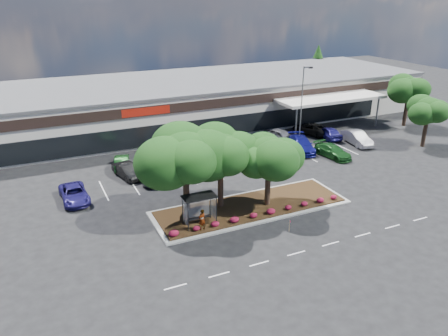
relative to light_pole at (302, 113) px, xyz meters
name	(u,v)px	position (x,y,z in m)	size (l,w,h in m)	color
ground	(294,223)	(-11.38, -16.07, -4.53)	(160.00, 160.00, 0.00)	black
retail_store	(169,102)	(-11.32, 17.84, -1.38)	(80.40, 25.20, 6.25)	silver
landscape_island	(251,207)	(-13.38, -12.07, -4.41)	(18.00, 6.00, 0.26)	#9C9B97
lane_markings	(238,179)	(-11.52, -5.64, -4.52)	(33.12, 20.06, 0.01)	silver
shrub_row	(262,213)	(-13.38, -14.17, -4.02)	(17.00, 0.80, 0.50)	maroon
bus_shelter	(199,201)	(-18.88, -13.12, -2.22)	(2.75, 1.55, 2.59)	black
island_tree_west	(186,174)	(-19.38, -11.57, -0.33)	(7.20, 7.20, 7.89)	#0E380F
island_tree_mid	(220,168)	(-15.88, -10.87, -0.61)	(6.60, 6.60, 7.32)	#0E380F
island_tree_east	(268,171)	(-11.88, -12.37, -1.02)	(5.80, 5.80, 6.50)	#0E380F
tree_east_near	(427,122)	(14.62, -6.07, -1.28)	(5.60, 5.60, 6.51)	#0E380F
tree_east_far	(407,100)	(19.62, 1.93, -0.72)	(6.40, 6.40, 7.62)	#0E380F
conifer_north_east	(317,68)	(22.62, 27.93, -0.03)	(3.96, 3.96, 9.00)	#0E380F
person_waiting	(202,220)	(-19.06, -14.22, -3.35)	(0.67, 0.44, 1.84)	#594C47
light_pole	(302,113)	(0.00, 0.00, 0.00)	(1.41, 0.78, 10.20)	#9C9B97
survey_stake	(290,224)	(-12.48, -17.07, -3.88)	(0.07, 0.14, 1.02)	tan
car_0	(74,194)	(-27.75, -3.77, -3.82)	(2.35, 5.09, 1.41)	navy
car_1	(127,171)	(-21.94, -0.18, -3.78)	(1.59, 4.56, 1.50)	black
car_2	(153,174)	(-19.68, -2.11, -3.82)	(2.36, 5.12, 1.42)	#52525A
car_3	(219,160)	(-11.81, -1.34, -3.78)	(1.58, 4.53, 1.49)	black
car_4	(226,159)	(-10.83, -1.24, -3.82)	(1.68, 4.18, 1.42)	silver
car_5	(267,155)	(-6.01, -2.19, -3.86)	(1.42, 4.06, 1.34)	black
car_6	(301,144)	(-0.46, -1.02, -3.67)	(2.40, 5.90, 1.71)	navy
car_7	(333,151)	(1.70, -4.42, -3.79)	(2.07, 5.08, 1.47)	#1B521C
car_8	(357,138)	(7.48, -1.89, -3.67)	(1.82, 5.21, 1.72)	slate
car_9	(122,162)	(-21.85, 2.66, -3.81)	(1.53, 4.39, 1.45)	#144217
car_10	(168,155)	(-16.49, 2.57, -3.78)	(1.59, 4.56, 1.50)	#662E09
car_11	(163,146)	(-16.10, 5.89, -3.76)	(2.56, 5.55, 1.54)	silver
car_12	(212,148)	(-10.98, 2.46, -3.68)	(1.80, 5.17, 1.70)	#682205
car_13	(239,141)	(-6.83, 3.42, -3.68)	(2.01, 4.99, 1.70)	black
car_14	(256,142)	(-5.07, 2.16, -3.68)	(2.39, 5.87, 1.70)	black
car_15	(276,134)	(-0.95, 4.07, -3.73)	(1.88, 4.68, 1.59)	#55575D
car_16	(311,129)	(4.76, 4.24, -3.77)	(2.53, 5.50, 1.53)	black
car_17	(328,133)	(5.67, 1.63, -3.72)	(1.92, 4.78, 1.63)	navy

